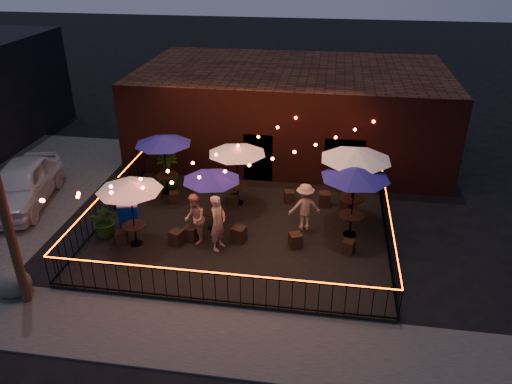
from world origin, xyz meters
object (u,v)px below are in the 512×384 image
Objects in this scene: cafe_table_0 at (129,186)px; cafe_table_2 at (211,177)px; cooler at (129,215)px; boulder at (13,284)px; cafe_table_4 at (356,174)px; cafe_table_1 at (163,141)px; cafe_table_3 at (237,150)px; cafe_table_5 at (356,155)px.

cafe_table_2 is (2.33, 1.37, -0.13)m from cafe_table_0.
cooler is 0.94× the size of boulder.
cafe_table_2 is 3.36m from cooler.
cafe_table_4 is at bearing 13.35° from cafe_table_0.
cafe_table_2 is at bearing -44.67° from cafe_table_1.
cafe_table_0 is 2.71m from cafe_table_2.
cafe_table_4 is at bearing 3.73° from cafe_table_2.
cafe_table_4 is (7.08, 1.68, 0.17)m from cafe_table_0.
cafe_table_1 reaches higher than boulder.
boulder is at bearing -139.23° from cafe_table_2.
boulder is at bearing -128.48° from cooler.
cafe_table_5 is at bearing -7.66° from cafe_table_3.
cafe_table_3 is 0.77× the size of cafe_table_5.
cafe_table_1 is 3.47m from cafe_table_2.
cafe_table_0 is 1.20× the size of cafe_table_2.
cafe_table_1 is (-0.13, 3.81, 0.08)m from cafe_table_0.
cafe_table_3 is 4.50m from cooler.
cafe_table_1 is at bearing 69.61° from boulder.
cooler is (-3.46, -2.30, -1.73)m from cafe_table_3.
cafe_table_0 reaches higher than cooler.
cafe_table_3 is 0.89× the size of cafe_table_4.
cafe_table_5 is 3.51× the size of cooler.
cafe_table_4 is (4.75, 0.31, 0.30)m from cafe_table_2.
cafe_table_2 is 6.78m from boulder.
cafe_table_5 is at bearing -7.95° from cafe_table_1.
cafe_table_1 is at bearing 171.64° from cafe_table_3.
cafe_table_1 reaches higher than cafe_table_0.
cafe_table_5 reaches higher than cafe_table_1.
cafe_table_1 is 2.80× the size of cooler.
cafe_table_2 reaches higher than boulder.
cafe_table_3 is at bearing 48.98° from boulder.
cafe_table_1 reaches higher than cafe_table_2.
cafe_table_5 is (7.24, -1.01, 0.28)m from cafe_table_1.
cooler is at bearing 120.49° from cafe_table_0.
boulder is (-5.46, -6.27, -1.97)m from cafe_table_3.
cafe_table_0 reaches higher than cafe_table_2.
cafe_table_3 is (0.50, 2.00, 0.18)m from cafe_table_2.
cooler is at bearing -100.32° from cafe_table_1.
cafe_table_2 is at bearing -176.27° from cafe_table_4.
cafe_table_1 is at bearing 172.05° from cafe_table_5.
cafe_table_5 reaches higher than cooler.
cafe_table_1 is at bearing 135.33° from cafe_table_2.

